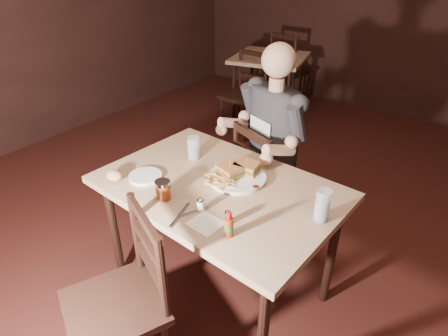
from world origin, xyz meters
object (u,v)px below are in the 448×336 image
Objects in this scene: hot_sauce at (229,224)px; chair_near at (114,307)px; chair_far at (271,183)px; glass_right at (323,205)px; side_plate at (146,177)px; glass_left at (194,148)px; syrup_dispenser at (163,190)px; diner at (270,120)px; dinner_plate at (237,178)px; bg_chair_far at (290,70)px; bg_chair_near at (243,95)px; main_table at (218,197)px; bg_table at (270,64)px.

chair_near is at bearing -130.50° from hot_sauce.
chair_near is 7.28× the size of hot_sauce.
chair_far is 5.61× the size of glass_right.
side_plate is at bearing 170.15° from hot_sauce.
syrup_dispenser is (0.15, -0.41, -0.02)m from glass_left.
glass_right is (0.62, 0.75, 0.40)m from chair_near.
diner is 5.33× the size of side_plate.
chair_near is at bearing -98.21° from dinner_plate.
bg_chair_far is 3.14× the size of dinner_plate.
glass_left reaches higher than bg_chair_near.
chair_near is (-0.07, -0.70, -0.24)m from main_table.
hot_sauce is (1.46, -2.28, 0.38)m from bg_chair_near.
bg_chair_far reaches higher than glass_right.
bg_table is 1.08× the size of bg_chair_near.
glass_right is at bearing -55.09° from bg_table.
glass_left reaches higher than syrup_dispenser.
main_table and bg_table have the same top height.
diner is 9.21× the size of syrup_dispenser.
bg_table is 1.04× the size of diner.
glass_left is 1.33× the size of syrup_dispenser.
main_table is 8.23× the size of glass_right.
bg_chair_near is 7.21× the size of hot_sauce.
bg_chair_near reaches higher than hot_sauce.
glass_right reaches higher than glass_left.
bg_table is at bearing 132.59° from chair_near.
glass_right reaches higher than bg_table.
side_plate is at bearing 87.19° from chair_far.
dinner_plate is 2.26× the size of glass_left.
bg_chair_far is 6.01× the size of glass_right.
hot_sauce reaches higher than dinner_plate.
diner is 5.87× the size of glass_right.
glass_left is at bearing 142.62° from hot_sauce.
glass_left reaches higher than hot_sauce.
bg_table is 9.54× the size of syrup_dispenser.
bg_chair_far is at bearing 90.00° from bg_table.
main_table is at bearing -66.18° from diner.
syrup_dispenser is at bearing -69.74° from glass_left.
bg_table is at bearing 90.10° from bg_chair_near.
glass_right is 0.77m from syrup_dispenser.
main_table is 0.43m from hot_sauce.
bg_chair_far is at bearing 104.05° from side_plate.
hot_sauce is (1.46, -3.38, 0.35)m from bg_chair_far.
glass_left is 0.44m from syrup_dispenser.
diner is (0.02, 1.28, 0.48)m from chair_near.
chair_near is 0.87m from dinner_plate.
syrup_dispenser is (1.04, -2.80, 0.14)m from bg_table.
main_table is 2.80m from bg_table.
bg_chair_far reaches higher than dinner_plate.
chair_far is 0.93× the size of bg_chair_far.
hot_sauce reaches higher than bg_table.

